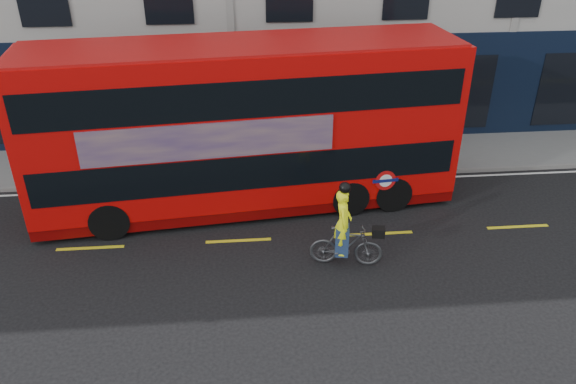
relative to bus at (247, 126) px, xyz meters
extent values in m
plane|color=black|center=(-0.38, -3.61, -2.52)|extent=(120.00, 120.00, 0.00)
cube|color=slate|center=(-0.38, 2.89, -2.46)|extent=(60.00, 3.00, 0.12)
cube|color=slate|center=(-0.38, 1.39, -2.46)|extent=(60.00, 0.12, 0.13)
cube|color=black|center=(-0.38, 4.37, -0.52)|extent=(50.00, 0.08, 4.00)
cube|color=silver|center=(-0.38, 1.09, -2.52)|extent=(58.00, 0.10, 0.01)
cube|color=red|center=(-0.05, 0.00, 0.15)|extent=(12.35, 3.94, 4.36)
cube|color=#670404|center=(-0.05, 0.00, -2.19)|extent=(12.34, 3.89, 0.33)
cube|color=black|center=(-0.05, 0.00, -0.81)|extent=(11.87, 3.94, 0.99)
cube|color=black|center=(-0.05, 0.00, 1.28)|extent=(11.87, 3.94, 0.99)
cube|color=#AA0C0B|center=(-0.05, 0.00, 2.35)|extent=(12.09, 3.81, 0.09)
cube|color=black|center=(6.01, 0.60, -0.81)|extent=(0.29, 2.47, 0.99)
cube|color=black|center=(6.01, 0.60, 1.28)|extent=(0.29, 2.47, 0.99)
cube|color=black|center=(-6.10, -0.60, -0.81)|extent=(0.29, 2.47, 0.99)
cube|color=gray|center=(-1.00, -1.51, 0.24)|extent=(6.59, 0.69, 0.99)
cylinder|color=red|center=(3.93, -1.02, -1.42)|extent=(0.62, 0.08, 0.62)
cylinder|color=white|center=(3.93, -1.03, -1.42)|extent=(0.40, 0.06, 0.40)
cube|color=#0C1459|center=(3.94, -1.03, -1.42)|extent=(0.77, 0.10, 0.10)
cylinder|color=black|center=(4.12, 0.41, -1.97)|extent=(1.38, 2.90, 1.10)
cylinder|color=black|center=(2.81, 0.28, -1.97)|extent=(1.38, 2.90, 1.10)
cylinder|color=black|center=(-4.00, -0.40, -1.97)|extent=(1.38, 2.90, 1.10)
imported|color=#434548|center=(2.37, -3.43, -1.96)|extent=(1.92, 0.85, 1.12)
imported|color=#F4FF14|center=(2.26, -3.41, -1.25)|extent=(0.53, 0.71, 1.76)
cube|color=black|center=(3.14, -3.57, -1.49)|extent=(0.35, 0.30, 0.24)
cube|color=navy|center=(2.26, -3.41, -1.80)|extent=(0.40, 0.48, 0.78)
sphere|color=black|center=(2.26, -3.41, -0.28)|extent=(0.29, 0.29, 0.29)
camera|label=1|loc=(-0.16, -15.07, 6.15)|focal=35.00mm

